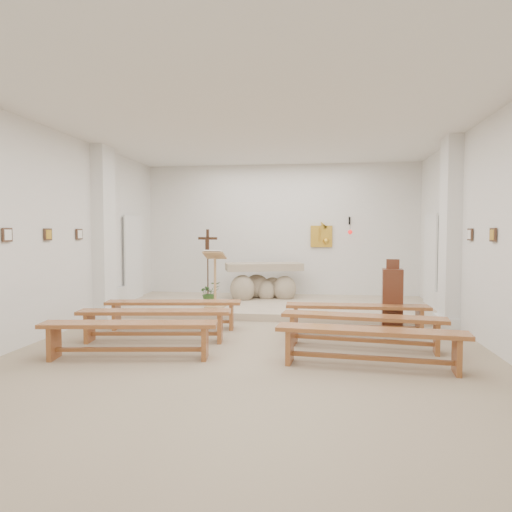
# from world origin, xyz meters

# --- Properties ---
(ground) EXTENTS (7.00, 10.00, 0.00)m
(ground) POSITION_xyz_m (0.00, 0.00, 0.00)
(ground) COLOR tan
(ground) RESTS_ON ground
(wall_left) EXTENTS (0.02, 10.00, 3.50)m
(wall_left) POSITION_xyz_m (-3.49, 0.00, 1.75)
(wall_left) COLOR silver
(wall_left) RESTS_ON ground
(wall_right) EXTENTS (0.02, 10.00, 3.50)m
(wall_right) POSITION_xyz_m (3.49, 0.00, 1.75)
(wall_right) COLOR silver
(wall_right) RESTS_ON ground
(wall_back) EXTENTS (7.00, 0.02, 3.50)m
(wall_back) POSITION_xyz_m (0.00, 4.99, 1.75)
(wall_back) COLOR silver
(wall_back) RESTS_ON ground
(ceiling) EXTENTS (7.00, 10.00, 0.02)m
(ceiling) POSITION_xyz_m (0.00, 0.00, 3.49)
(ceiling) COLOR silver
(ceiling) RESTS_ON wall_back
(sanctuary_platform) EXTENTS (6.98, 3.00, 0.15)m
(sanctuary_platform) POSITION_xyz_m (0.00, 3.50, 0.07)
(sanctuary_platform) COLOR #C8B29A
(sanctuary_platform) RESTS_ON ground
(pilaster_left) EXTENTS (0.26, 0.55, 3.50)m
(pilaster_left) POSITION_xyz_m (-3.37, 2.00, 1.75)
(pilaster_left) COLOR white
(pilaster_left) RESTS_ON ground
(pilaster_right) EXTENTS (0.26, 0.55, 3.50)m
(pilaster_right) POSITION_xyz_m (3.37, 2.00, 1.75)
(pilaster_right) COLOR white
(pilaster_right) RESTS_ON ground
(gold_wall_relief) EXTENTS (0.55, 0.04, 0.55)m
(gold_wall_relief) POSITION_xyz_m (1.05, 4.96, 1.65)
(gold_wall_relief) COLOR gold
(gold_wall_relief) RESTS_ON wall_back
(sanctuary_lamp) EXTENTS (0.11, 0.36, 0.44)m
(sanctuary_lamp) POSITION_xyz_m (1.75, 4.71, 1.81)
(sanctuary_lamp) COLOR black
(sanctuary_lamp) RESTS_ON wall_back
(station_frame_left_front) EXTENTS (0.03, 0.20, 0.20)m
(station_frame_left_front) POSITION_xyz_m (-3.47, -0.80, 1.72)
(station_frame_left_front) COLOR #442C1E
(station_frame_left_front) RESTS_ON wall_left
(station_frame_left_mid) EXTENTS (0.03, 0.20, 0.20)m
(station_frame_left_mid) POSITION_xyz_m (-3.47, 0.20, 1.72)
(station_frame_left_mid) COLOR #442C1E
(station_frame_left_mid) RESTS_ON wall_left
(station_frame_left_rear) EXTENTS (0.03, 0.20, 0.20)m
(station_frame_left_rear) POSITION_xyz_m (-3.47, 1.20, 1.72)
(station_frame_left_rear) COLOR #442C1E
(station_frame_left_rear) RESTS_ON wall_left
(station_frame_right_mid) EXTENTS (0.03, 0.20, 0.20)m
(station_frame_right_mid) POSITION_xyz_m (3.47, 0.20, 1.72)
(station_frame_right_mid) COLOR #442C1E
(station_frame_right_mid) RESTS_ON wall_right
(station_frame_right_rear) EXTENTS (0.03, 0.20, 0.20)m
(station_frame_right_rear) POSITION_xyz_m (3.47, 1.20, 1.72)
(station_frame_right_rear) COLOR #442C1E
(station_frame_right_rear) RESTS_ON wall_right
(radiator_left) EXTENTS (0.10, 0.85, 0.52)m
(radiator_left) POSITION_xyz_m (-3.43, 2.70, 0.27)
(radiator_left) COLOR silver
(radiator_left) RESTS_ON ground
(radiator_right) EXTENTS (0.10, 0.85, 0.52)m
(radiator_right) POSITION_xyz_m (3.43, 2.70, 0.27)
(radiator_right) COLOR silver
(radiator_right) RESTS_ON ground
(altar) EXTENTS (1.95, 1.19, 0.94)m
(altar) POSITION_xyz_m (-0.36, 4.14, 0.51)
(altar) COLOR tan
(altar) RESTS_ON sanctuary_platform
(lectern) EXTENTS (0.48, 0.42, 1.24)m
(lectern) POSITION_xyz_m (-1.20, 2.59, 0.76)
(lectern) COLOR tan
(lectern) RESTS_ON sanctuary_platform
(crucifix_stand) EXTENTS (0.50, 0.22, 1.68)m
(crucifix_stand) POSITION_xyz_m (-1.75, 4.24, 1.12)
(crucifix_stand) COLOR #3E2413
(crucifix_stand) RESTS_ON sanctuary_platform
(potted_plant) EXTENTS (0.60, 0.59, 0.50)m
(potted_plant) POSITION_xyz_m (-1.43, 3.08, 0.40)
(potted_plant) COLOR #2F5522
(potted_plant) RESTS_ON sanctuary_platform
(donation_pedestal) EXTENTS (0.37, 0.37, 1.28)m
(donation_pedestal) POSITION_xyz_m (2.26, 1.41, 0.57)
(donation_pedestal) COLOR #522517
(donation_pedestal) RESTS_ON ground
(bench_left_front) EXTENTS (2.45, 0.71, 0.51)m
(bench_left_front) POSITION_xyz_m (-1.63, 1.13, 0.38)
(bench_left_front) COLOR #9B522D
(bench_left_front) RESTS_ON ground
(bench_right_front) EXTENTS (2.43, 0.44, 0.51)m
(bench_right_front) POSITION_xyz_m (1.63, 1.13, 0.38)
(bench_right_front) COLOR #9B522D
(bench_right_front) RESTS_ON ground
(bench_left_second) EXTENTS (2.45, 0.71, 0.51)m
(bench_left_second) POSITION_xyz_m (-1.63, 0.14, 0.38)
(bench_left_second) COLOR #9B522D
(bench_left_second) RESTS_ON ground
(bench_right_second) EXTENTS (2.45, 0.71, 0.51)m
(bench_right_second) POSITION_xyz_m (1.63, 0.14, 0.38)
(bench_right_second) COLOR #9B522D
(bench_right_second) RESTS_ON ground
(bench_left_third) EXTENTS (2.45, 0.72, 0.51)m
(bench_left_third) POSITION_xyz_m (-1.63, -0.85, 0.38)
(bench_left_third) COLOR #9B522D
(bench_left_third) RESTS_ON ground
(bench_right_third) EXTENTS (2.45, 0.63, 0.51)m
(bench_right_third) POSITION_xyz_m (1.63, -0.85, 0.38)
(bench_right_third) COLOR #9B522D
(bench_right_third) RESTS_ON ground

